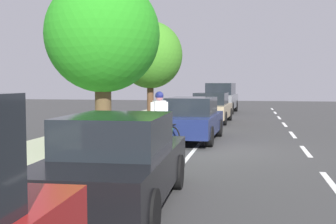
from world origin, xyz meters
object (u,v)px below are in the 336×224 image
(parked_sedan_tan_second, at_px, (211,108))
(street_tree_near_cyclist, at_px, (150,55))
(parked_suv_grey_nearest, at_px, (221,97))
(parked_sedan_black_far, at_px, (117,162))
(street_tree_mid_block, at_px, (103,36))
(parked_sedan_dark_blue_mid, at_px, (192,119))
(cyclist_with_backpack, at_px, (159,113))
(bicycle_at_curb, at_px, (163,136))

(parked_sedan_tan_second, distance_m, street_tree_near_cyclist, 5.17)
(parked_suv_grey_nearest, distance_m, street_tree_near_cyclist, 11.74)
(parked_sedan_black_far, bearing_deg, street_tree_mid_block, -68.89)
(parked_sedan_dark_blue_mid, xyz_separation_m, street_tree_near_cyclist, (2.21, -3.15, 2.45))
(cyclist_with_backpack, height_order, street_tree_near_cyclist, street_tree_near_cyclist)
(parked_sedan_tan_second, distance_m, parked_sedan_dark_blue_mid, 7.10)
(parked_sedan_black_far, height_order, bicycle_at_curb, parked_sedan_black_far)
(parked_sedan_tan_second, xyz_separation_m, parked_sedan_dark_blue_mid, (0.06, 7.10, 0.00))
(street_tree_near_cyclist, height_order, street_tree_mid_block, street_tree_mid_block)
(bicycle_at_curb, bearing_deg, parked_sedan_dark_blue_mid, -107.69)
(street_tree_near_cyclist, distance_m, street_tree_mid_block, 6.18)
(parked_sedan_dark_blue_mid, xyz_separation_m, parked_sedan_black_far, (0.12, 8.43, 0.00))
(bicycle_at_curb, bearing_deg, parked_sedan_black_far, 94.60)
(parked_suv_grey_nearest, bearing_deg, street_tree_near_cyclist, 78.60)
(parked_sedan_dark_blue_mid, height_order, bicycle_at_curb, parked_sedan_dark_blue_mid)
(parked_sedan_tan_second, relative_size, parked_sedan_black_far, 1.00)
(cyclist_with_backpack, bearing_deg, parked_sedan_tan_second, -96.04)
(bicycle_at_curb, relative_size, street_tree_near_cyclist, 0.30)
(bicycle_at_curb, bearing_deg, parked_suv_grey_nearest, -92.46)
(parked_sedan_tan_second, xyz_separation_m, street_tree_near_cyclist, (2.27, 3.95, 2.45))
(parked_sedan_dark_blue_mid, relative_size, street_tree_near_cyclist, 1.00)
(parked_sedan_black_far, relative_size, cyclist_with_backpack, 2.53)
(parked_sedan_black_far, bearing_deg, parked_suv_grey_nearest, -90.48)
(parked_sedan_dark_blue_mid, distance_m, bicycle_at_curb, 2.14)
(parked_suv_grey_nearest, height_order, street_tree_near_cyclist, street_tree_near_cyclist)
(cyclist_with_backpack, bearing_deg, parked_suv_grey_nearest, -93.30)
(parked_sedan_dark_blue_mid, bearing_deg, street_tree_mid_block, 53.76)
(cyclist_with_backpack, relative_size, street_tree_near_cyclist, 0.39)
(parked_sedan_tan_second, height_order, street_tree_near_cyclist, street_tree_near_cyclist)
(parked_suv_grey_nearest, distance_m, parked_sedan_tan_second, 7.36)
(parked_sedan_dark_blue_mid, xyz_separation_m, street_tree_mid_block, (2.21, 3.02, 2.65))
(cyclist_with_backpack, height_order, street_tree_mid_block, street_tree_mid_block)
(bicycle_at_curb, height_order, street_tree_near_cyclist, street_tree_near_cyclist)
(cyclist_with_backpack, xyz_separation_m, street_tree_mid_block, (1.36, 1.48, 2.32))
(parked_sedan_dark_blue_mid, distance_m, parked_sedan_black_far, 8.43)
(parked_sedan_dark_blue_mid, xyz_separation_m, cyclist_with_backpack, (0.86, 1.54, 0.33))
(parked_sedan_dark_blue_mid, bearing_deg, parked_suv_grey_nearest, -90.26)
(bicycle_at_curb, bearing_deg, cyclist_with_backpack, -65.43)
(parked_sedan_black_far, distance_m, street_tree_mid_block, 6.38)
(parked_suv_grey_nearest, relative_size, parked_sedan_dark_blue_mid, 1.08)
(street_tree_near_cyclist, bearing_deg, parked_sedan_tan_second, -119.92)
(parked_sedan_dark_blue_mid, relative_size, bicycle_at_curb, 3.37)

